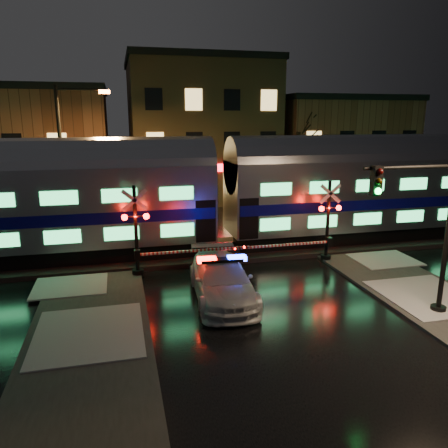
{
  "coord_description": "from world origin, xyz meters",
  "views": [
    {
      "loc": [
        -5.27,
        -16.85,
        7.06
      ],
      "look_at": [
        -0.56,
        2.5,
        2.2
      ],
      "focal_mm": 35.0,
      "sensor_mm": 36.0,
      "label": 1
    }
  ],
  "objects_px": {
    "crossing_signal_right": "(322,229)",
    "crossing_signal_left": "(145,240)",
    "traffic_light": "(426,234)",
    "police_car": "(222,280)",
    "streetlight": "(67,155)"
  },
  "relations": [
    {
      "from": "police_car",
      "to": "streetlight",
      "type": "xyz_separation_m",
      "value": [
        -6.48,
        10.02,
        4.25
      ]
    },
    {
      "from": "police_car",
      "to": "traffic_light",
      "type": "xyz_separation_m",
      "value": [
        6.55,
        -3.24,
        2.31
      ]
    },
    {
      "from": "police_car",
      "to": "crossing_signal_left",
      "type": "distance_m",
      "value": 4.43
    },
    {
      "from": "crossing_signal_right",
      "to": "crossing_signal_left",
      "type": "xyz_separation_m",
      "value": [
        -8.65,
        0.0,
        0.05
      ]
    },
    {
      "from": "police_car",
      "to": "crossing_signal_left",
      "type": "bearing_deg",
      "value": 133.76
    },
    {
      "from": "crossing_signal_right",
      "to": "traffic_light",
      "type": "bearing_deg",
      "value": -84.05
    },
    {
      "from": "police_car",
      "to": "crossing_signal_left",
      "type": "xyz_separation_m",
      "value": [
        -2.78,
        3.33,
        0.93
      ]
    },
    {
      "from": "crossing_signal_right",
      "to": "traffic_light",
      "type": "distance_m",
      "value": 6.75
    },
    {
      "from": "crossing_signal_right",
      "to": "streetlight",
      "type": "relative_size",
      "value": 0.66
    },
    {
      "from": "crossing_signal_left",
      "to": "traffic_light",
      "type": "bearing_deg",
      "value": -35.15
    },
    {
      "from": "crossing_signal_right",
      "to": "streetlight",
      "type": "bearing_deg",
      "value": 151.52
    },
    {
      "from": "crossing_signal_right",
      "to": "crossing_signal_left",
      "type": "bearing_deg",
      "value": 179.98
    },
    {
      "from": "crossing_signal_left",
      "to": "streetlight",
      "type": "height_order",
      "value": "streetlight"
    },
    {
      "from": "crossing_signal_right",
      "to": "streetlight",
      "type": "height_order",
      "value": "streetlight"
    },
    {
      "from": "police_car",
      "to": "streetlight",
      "type": "height_order",
      "value": "streetlight"
    }
  ]
}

